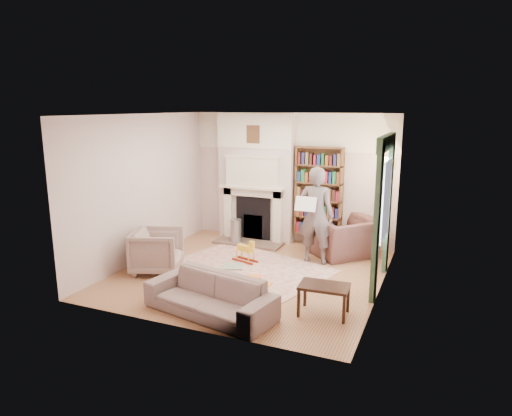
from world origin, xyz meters
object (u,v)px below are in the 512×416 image
at_px(armchair_left, 157,251).
at_px(sofa, 210,295).
at_px(paraffin_heater, 236,232).
at_px(man_reading, 316,215).
at_px(coffee_table, 324,300).
at_px(bookcase, 319,192).
at_px(rocking_horse, 245,251).
at_px(armchair_reading, 345,237).

bearing_deg(armchair_left, sofa, -144.99).
distance_m(armchair_left, sofa, 2.07).
bearing_deg(armchair_left, paraffin_heater, -36.58).
bearing_deg(man_reading, armchair_left, 32.65).
distance_m(sofa, coffee_table, 1.64).
height_order(bookcase, rocking_horse, bookcase).
bearing_deg(coffee_table, armchair_reading, 92.49).
bearing_deg(bookcase, armchair_left, -129.88).
relative_size(coffee_table, rocking_horse, 1.38).
relative_size(bookcase, rocking_horse, 3.65).
bearing_deg(man_reading, paraffin_heater, -14.27).
xyz_separation_m(coffee_table, rocking_horse, (-1.97, 1.63, -0.00)).
relative_size(armchair_left, man_reading, 0.46).
bearing_deg(armchair_left, man_reading, -78.22).
bearing_deg(bookcase, rocking_horse, -121.55).
bearing_deg(paraffin_heater, armchair_reading, 2.65).
bearing_deg(sofa, armchair_left, 157.37).
bearing_deg(rocking_horse, man_reading, 38.50).
height_order(sofa, paraffin_heater, sofa).
distance_m(armchair_left, coffee_table, 3.27).
relative_size(coffee_table, paraffin_heater, 1.27).
distance_m(armchair_reading, man_reading, 0.92).
xyz_separation_m(bookcase, sofa, (-0.53, -3.85, -0.89)).
bearing_deg(coffee_table, bookcase, 103.55).
distance_m(bookcase, man_reading, 1.15).
relative_size(armchair_left, coffee_table, 1.22).
relative_size(armchair_left, paraffin_heater, 1.56).
distance_m(bookcase, paraffin_heater, 1.98).
distance_m(man_reading, coffee_table, 2.37).
height_order(armchair_left, coffee_table, armchair_left).
height_order(man_reading, rocking_horse, man_reading).
xyz_separation_m(armchair_reading, coffee_table, (0.28, -2.74, -0.16)).
height_order(armchair_reading, paraffin_heater, armchair_reading).
xyz_separation_m(bookcase, paraffin_heater, (-1.65, -0.61, -0.90)).
xyz_separation_m(armchair_reading, paraffin_heater, (-2.35, -0.11, -0.11)).
relative_size(bookcase, armchair_reading, 1.55).
xyz_separation_m(man_reading, coffee_table, (0.73, -2.14, -0.70)).
bearing_deg(paraffin_heater, armchair_left, -105.89).
bearing_deg(armchair_reading, coffee_table, 49.50).
relative_size(armchair_reading, rocking_horse, 2.36).
xyz_separation_m(armchair_left, paraffin_heater, (0.59, 2.08, -0.11)).
bearing_deg(armchair_left, bookcase, -60.56).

